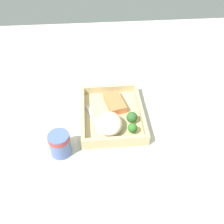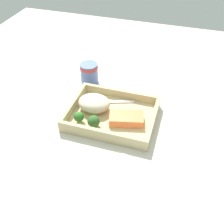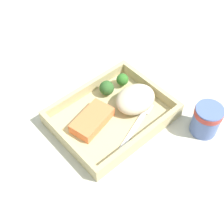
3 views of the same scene
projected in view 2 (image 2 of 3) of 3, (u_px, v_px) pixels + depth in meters
ground_plane at (112, 120)px, 86.83cm from camera, size 160.00×160.00×2.00cm
takeout_tray at (112, 117)px, 85.77cm from camera, size 27.93×21.71×1.20cm
tray_rim at (112, 112)px, 84.39cm from camera, size 27.93×21.71×2.94cm
salmon_fillet at (126, 118)px, 82.36cm from camera, size 11.73×8.19×2.61cm
mashed_potatoes at (94, 103)px, 86.14cm from camera, size 10.64×8.57×5.03cm
broccoli_floret_1 at (94, 121)px, 80.19cm from camera, size 3.84×3.84×4.09cm
broccoli_floret_2 at (79, 117)px, 81.64cm from camera, size 3.23×3.23×3.86cm
fork at (108, 102)px, 90.16cm from camera, size 15.45×6.81×0.44cm
paper_cup at (89, 72)px, 98.73cm from camera, size 6.71×6.71×7.88cm
receipt_slip at (125, 178)px, 68.60cm from camera, size 13.06×16.16×0.24cm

